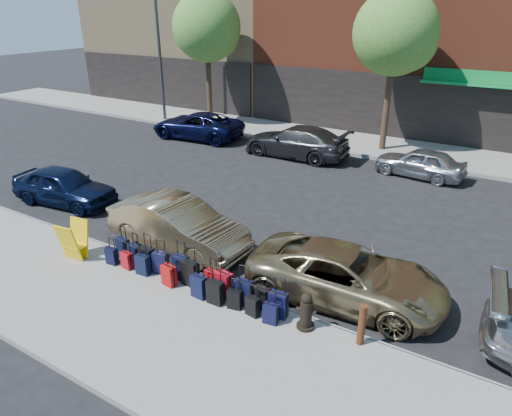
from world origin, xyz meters
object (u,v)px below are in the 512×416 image
Objects in this scene: car_far_2 at (420,163)px; tree_center at (398,35)px; car_far_1 at (296,141)px; suitcase_front_5 at (190,273)px; bollard at (362,324)px; tree_left at (209,29)px; fire_hydrant at (306,312)px; car_near_0 at (64,186)px; car_near_1 at (178,225)px; display_rack at (74,241)px; car_far_0 at (197,125)px; car_near_2 at (347,275)px; streetlight at (161,42)px.

tree_center is at bearing -134.75° from car_far_2.
car_far_2 is (5.70, 0.18, -0.11)m from car_far_1.
car_far_1 is at bearing 104.27° from suitcase_front_5.
car_far_1 is (-7.17, 11.30, 0.09)m from bollard.
tree_center is at bearing 0.00° from tree_left.
fire_hydrant is 0.24× the size of car_far_2.
car_near_0 is 5.68m from car_near_1.
car_near_1 is (-4.94, 1.59, 0.18)m from fire_hydrant.
car_near_0 is at bearing 138.04° from display_rack.
car_far_0 is 1.38× the size of car_far_2.
car_near_2 reaches higher than display_rack.
car_near_1 is 12.25m from car_far_0.
car_near_1 is at bearing 147.28° from fire_hydrant.
car_far_0 is (1.03, -2.76, -4.71)m from tree_left.
suitcase_front_5 is at bearing 2.16° from display_rack.
display_rack reaches higher than fire_hydrant.
car_near_2 is at bearing -77.49° from tree_center.
suitcase_front_5 is 0.21× the size of car_far_0.
display_rack reaches higher than car_far_2.
streetlight is at bearing 44.65° from car_near_1.
car_far_2 is at bearing 97.30° from bollard.
tree_left is 1.84× the size of car_near_0.
car_near_1 reaches higher than car_far_2.
tree_center is 13.81m from car_near_2.
suitcase_front_5 is at bearing -130.46° from car_near_1.
car_near_2 reaches higher than car_far_2.
tree_center is at bearing 101.04° from car_far_0.
streetlight is at bearing -177.02° from tree_center.
suitcase_front_5 is 3.65m from display_rack.
car_far_1 is (6.05, -0.18, 0.04)m from car_far_0.
car_far_0 is at bearing 127.96° from suitcase_front_5.
tree_center is (10.50, 0.00, 0.00)m from tree_left.
display_rack is (9.15, -14.25, -3.97)m from streetlight.
suitcase_front_5 is 0.24× the size of car_near_1.
tree_center is 15.37m from fire_hydrant.
tree_left and tree_center have the same top height.
car_far_2 is at bearing -50.52° from tree_center.
tree_left is 19.99m from fire_hydrant.
suitcase_front_5 is at bearing 110.96° from car_near_2.
suitcase_front_5 is at bearing -46.95° from streetlight.
bollard is (3.75, -14.24, -4.77)m from tree_center.
display_rack is at bearing 170.09° from fire_hydrant.
streetlight is 20.57m from car_near_2.
car_near_1 reaches higher than car_near_0.
tree_center reaches higher than suitcase_front_5.
fire_hydrant is 0.18× the size of car_near_2.
tree_center reaches higher than car_near_1.
car_far_1 is (10.01, -2.24, -3.93)m from streetlight.
streetlight reaches higher than display_rack.
car_near_1 is 5.22m from car_near_2.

